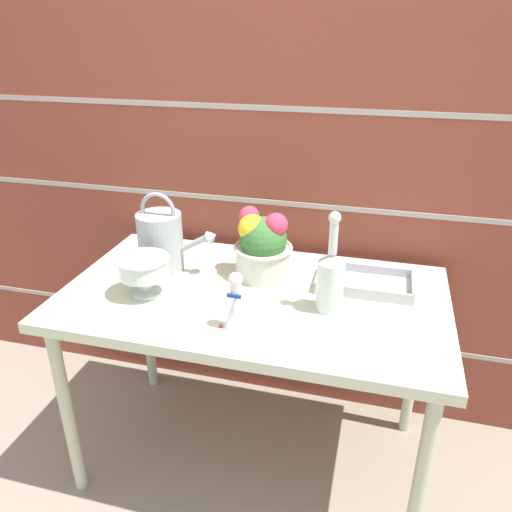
{
  "coord_description": "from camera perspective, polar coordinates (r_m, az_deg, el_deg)",
  "views": [
    {
      "loc": [
        0.38,
        -1.41,
        1.56
      ],
      "look_at": [
        0.0,
        0.04,
        0.86
      ],
      "focal_mm": 35.0,
      "sensor_mm": 36.0,
      "label": 1
    }
  ],
  "objects": [
    {
      "name": "brick_wall",
      "position": [
        1.96,
        3.18,
        11.42
      ],
      "size": [
        3.6,
        0.08,
        2.2
      ],
      "color": "brown",
      "rests_on": "ground_plane"
    },
    {
      "name": "watering_can",
      "position": [
        1.83,
        -10.75,
        1.76
      ],
      "size": [
        0.31,
        0.16,
        0.29
      ],
      "color": "#9EA3A8",
      "rests_on": "patio_table"
    },
    {
      "name": "glass_decanter",
      "position": [
        1.55,
        8.52,
        -2.48
      ],
      "size": [
        0.08,
        0.08,
        0.33
      ],
      "color": "silver",
      "rests_on": "patio_table"
    },
    {
      "name": "crystal_pedestal_bowl",
      "position": [
        1.67,
        -12.7,
        -1.42
      ],
      "size": [
        0.17,
        0.17,
        0.14
      ],
      "color": "silver",
      "rests_on": "patio_table"
    },
    {
      "name": "ground_plane",
      "position": [
        2.14,
        -0.27,
        -21.75
      ],
      "size": [
        12.0,
        12.0,
        0.0
      ],
      "primitive_type": "plane",
      "color": "gray"
    },
    {
      "name": "figurine_vase",
      "position": [
        1.46,
        -2.28,
        -5.68
      ],
      "size": [
        0.08,
        0.08,
        0.18
      ],
      "color": "white",
      "rests_on": "patio_table"
    },
    {
      "name": "fallen_petal",
      "position": [
        1.5,
        -4.05,
        -7.97
      ],
      "size": [
        0.01,
        0.01,
        0.01
      ],
      "color": "#E03856",
      "rests_on": "patio_table"
    },
    {
      "name": "flower_planter",
      "position": [
        1.75,
        0.64,
        1.18
      ],
      "size": [
        0.21,
        0.21,
        0.25
      ],
      "color": "beige",
      "rests_on": "patio_table"
    },
    {
      "name": "patio_table",
      "position": [
        1.71,
        -0.31,
        -6.25
      ],
      "size": [
        1.28,
        0.73,
        0.74
      ],
      "color": "beige",
      "rests_on": "ground_plane"
    },
    {
      "name": "wire_tray",
      "position": [
        1.75,
        12.27,
        -3.13
      ],
      "size": [
        0.32,
        0.19,
        0.04
      ],
      "color": "#B7B7BC",
      "rests_on": "patio_table"
    }
  ]
}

